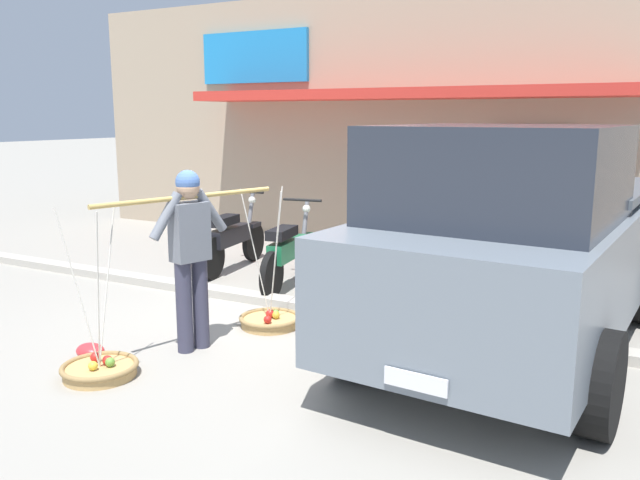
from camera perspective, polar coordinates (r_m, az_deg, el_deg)
ground_plane at (r=6.81m, az=-4.23°, el=-7.70°), size 90.00×90.00×0.00m
sidewalk_curb at (r=7.37m, az=-1.30°, el=-5.82°), size 20.00×0.24×0.10m
fruit_vendor at (r=6.05m, az=-11.40°, el=-0.68°), size 0.60×1.81×1.70m
fruit_basket_left_side at (r=6.82m, az=-4.44°, el=-7.03°), size 0.65×0.65×1.45m
fruit_basket_right_side at (r=5.86m, az=-18.88°, el=-10.68°), size 0.65×0.65×1.45m
motorcycle_nearest_shop at (r=9.24m, az=-7.75°, el=0.11°), size 0.54×1.82×1.09m
motorcycle_second_in_row at (r=8.26m, az=-2.71°, el=-1.10°), size 0.54×1.81×1.09m
parked_truck at (r=6.14m, az=17.19°, el=-0.28°), size 2.44×4.83×2.10m
storefront_building at (r=13.08m, az=11.65°, el=10.42°), size 13.00×6.00×4.20m
plastic_litter_bag at (r=6.31m, az=-19.63°, el=-9.22°), size 0.28×0.22×0.14m
wooden_crate at (r=8.38m, az=10.82°, el=-3.16°), size 0.44×0.36×0.32m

